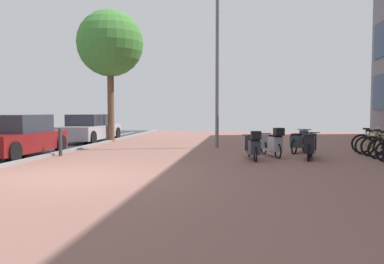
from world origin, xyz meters
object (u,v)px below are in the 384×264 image
Objects in this scene: parked_car_near at (17,137)px; parked_car_far at (90,129)px; bicycle_rack_06 at (374,145)px; scooter_extra at (253,146)px; scooter_mid at (298,142)px; lamp_post at (217,57)px; bollard_far at (60,142)px; bicycle_rack_05 at (383,147)px; scooter_near at (273,143)px; scooter_far at (310,146)px; street_tree at (110,44)px; bicycle_rack_07 at (371,143)px.

parked_car_near reaches higher than parked_car_far.
bicycle_rack_06 is 4.59m from scooter_extra.
scooter_mid is 0.40× the size of parked_car_near.
lamp_post is at bearing 162.39° from bicycle_rack_06.
bicycle_rack_05 is at bearing 5.67° from bollard_far.
scooter_near is 1.19m from scooter_far.
scooter_near is (-3.56, -0.41, 0.10)m from bicycle_rack_05.
street_tree reaches higher than parked_car_far.
lamp_post is at bearing -25.36° from street_tree.
scooter_near is at bearing 5.20° from bollard_far.
bicycle_rack_07 reaches higher than scooter_extra.
street_tree reaches higher than bollard_far.
parked_car_near reaches higher than bicycle_rack_06.
lamp_post is (-3.13, 3.31, 3.25)m from scooter_far.
lamp_post is at bearing 133.39° from scooter_far.
scooter_near is 0.37× the size of parked_car_far.
parked_car_far is (-7.80, 6.10, 0.20)m from scooter_extra.
bicycle_rack_05 is 12.95m from parked_car_far.
scooter_near is 0.91× the size of scooter_far.
bicycle_rack_05 is 0.73× the size of scooter_far.
parked_car_far is (0.02, 6.08, -0.02)m from parked_car_near.
bicycle_rack_07 is (0.04, 1.28, -0.01)m from bicycle_rack_05.
street_tree is (-10.92, 4.31, 4.42)m from bicycle_rack_06.
bollard_far is (-7.09, -0.65, 0.02)m from scooter_near.
scooter_mid is 1.71× the size of bollard_far.
bicycle_rack_07 is 1.47× the size of bollard_far.
scooter_mid is 2.84m from scooter_extra.
scooter_extra reaches higher than scooter_mid.
street_tree reaches higher than scooter_far.
lamp_post reaches higher than scooter_mid.
bollard_far reaches higher than bicycle_rack_06.
parked_car_far is 4.78× the size of bollard_far.
bicycle_rack_07 is at bearing -18.39° from street_tree.
parked_car_near is at bearing -170.81° from bicycle_rack_06.
scooter_near reaches higher than bicycle_rack_07.
scooter_far is 9.59m from parked_car_near.
bicycle_rack_07 is 3.98m from scooter_near.
bicycle_rack_05 is at bearing 6.60° from scooter_near.
bicycle_rack_05 is 0.34× the size of parked_car_near.
parked_car_far is at bearing 149.20° from scooter_far.
bicycle_rack_07 is 0.86× the size of scooter_mid.
bicycle_rack_05 is at bearing 6.14° from parked_car_near.
bollard_far is (-8.08, -2.04, 0.07)m from scooter_mid.
bicycle_rack_07 is 0.75× the size of scooter_far.
scooter_mid is (0.99, 1.40, -0.06)m from scooter_near.
scooter_extra is (-4.23, -1.32, 0.08)m from bicycle_rack_05.
bicycle_rack_07 is at bearing 25.23° from scooter_near.
bicycle_rack_06 is 0.93× the size of bicycle_rack_07.
parked_car_near reaches higher than scooter_near.
parked_car_far is (-9.55, 5.70, 0.20)m from scooter_far.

